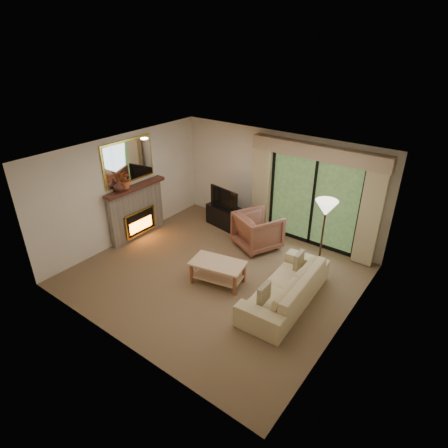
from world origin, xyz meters
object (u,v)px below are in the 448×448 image
Objects in this scene: media_console at (226,217)px; coffee_table at (218,272)px; armchair at (258,230)px; sofa at (285,287)px.

coffee_table is (1.36, -2.14, -0.03)m from media_console.
armchair reaches higher than coffee_table.
media_console is at bearing 6.24° from armchair.
media_console is 3.32m from sofa.
media_console is at bearing -126.77° from sofa.
media_console is 2.54m from coffee_table.
coffee_table is at bearing -81.18° from sofa.
armchair reaches higher than sofa.
media_console is 1.31m from armchair.
sofa is 2.13× the size of coffee_table.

